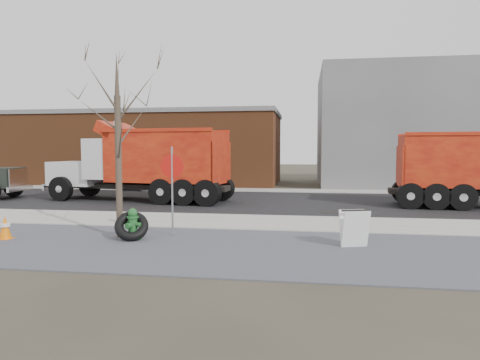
% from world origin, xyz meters
% --- Properties ---
extents(ground, '(120.00, 120.00, 0.00)m').
position_xyz_m(ground, '(0.00, 0.00, 0.00)').
color(ground, '#383328').
rests_on(ground, ground).
extents(gravel_verge, '(60.00, 5.00, 0.03)m').
position_xyz_m(gravel_verge, '(0.00, -3.50, 0.01)').
color(gravel_verge, slate).
rests_on(gravel_verge, ground).
extents(sidewalk, '(60.00, 2.50, 0.06)m').
position_xyz_m(sidewalk, '(0.00, 0.25, 0.03)').
color(sidewalk, '#9E9B93').
rests_on(sidewalk, ground).
extents(curb, '(60.00, 0.15, 0.11)m').
position_xyz_m(curb, '(0.00, 1.55, 0.06)').
color(curb, '#9E9B93').
rests_on(curb, ground).
extents(road, '(60.00, 9.40, 0.02)m').
position_xyz_m(road, '(0.00, 6.30, 0.01)').
color(road, black).
rests_on(road, ground).
extents(far_sidewalk, '(60.00, 2.00, 0.06)m').
position_xyz_m(far_sidewalk, '(0.00, 12.00, 0.03)').
color(far_sidewalk, '#9E9B93').
rests_on(far_sidewalk, ground).
extents(building_grey, '(12.00, 10.00, 8.00)m').
position_xyz_m(building_grey, '(9.00, 18.00, 4.00)').
color(building_grey, gray).
rests_on(building_grey, ground).
extents(building_brick, '(20.20, 8.20, 5.30)m').
position_xyz_m(building_brick, '(-10.00, 17.00, 2.65)').
color(building_brick, brown).
rests_on(building_brick, ground).
extents(bare_tree, '(3.20, 3.20, 5.20)m').
position_xyz_m(bare_tree, '(-3.20, -2.60, 3.30)').
color(bare_tree, '#382D23').
rests_on(bare_tree, ground).
extents(fire_hydrant, '(0.51, 0.50, 0.90)m').
position_xyz_m(fire_hydrant, '(-2.72, -2.83, 0.41)').
color(fire_hydrant, '#286A2B').
rests_on(fire_hydrant, ground).
extents(truck_tire, '(1.14, 1.07, 0.87)m').
position_xyz_m(truck_tire, '(-2.73, -2.87, 0.41)').
color(truck_tire, black).
rests_on(truck_tire, ground).
extents(stop_sign, '(0.70, 0.07, 2.59)m').
position_xyz_m(stop_sign, '(-1.78, -2.18, 1.78)').
color(stop_sign, gray).
rests_on(stop_sign, ground).
extents(sandwich_board, '(0.78, 0.61, 0.96)m').
position_xyz_m(sandwich_board, '(3.24, -2.85, 0.51)').
color(sandwich_board, white).
rests_on(sandwich_board, ground).
extents(traffic_cone_near, '(0.35, 0.35, 0.68)m').
position_xyz_m(traffic_cone_near, '(-6.26, -3.30, 0.34)').
color(traffic_cone_near, orange).
rests_on(traffic_cone_near, ground).
extents(dump_truck_red_b, '(9.21, 3.58, 3.82)m').
position_xyz_m(dump_truck_red_b, '(-5.69, 5.85, 1.94)').
color(dump_truck_red_b, black).
rests_on(dump_truck_red_b, ground).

